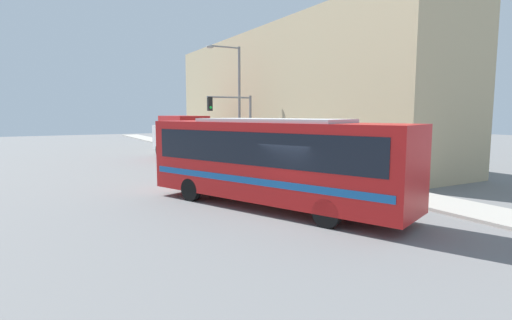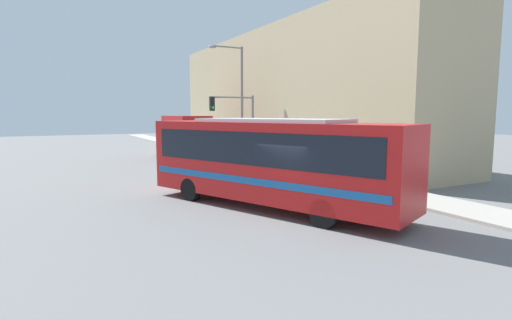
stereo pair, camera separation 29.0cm
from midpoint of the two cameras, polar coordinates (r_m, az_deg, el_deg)
name	(u,v)px [view 2 (the right image)]	position (r m, az deg, el deg)	size (l,w,h in m)	color
ground_plane	(296,215)	(14.07, 6.35, -7.86)	(120.00, 120.00, 0.00)	slate
sidewalk	(220,154)	(34.15, -4.88, 0.84)	(2.41, 70.00, 0.12)	#A8A399
building_facade	(288,96)	(32.45, 4.82, 9.09)	(6.00, 29.99, 9.80)	tan
city_bus	(271,157)	(14.76, 2.65, 0.39)	(6.23, 10.63, 3.33)	red
delivery_truck	(182,135)	(32.20, -10.21, 3.50)	(2.27, 7.74, 3.34)	#B21919
fire_hydrant	(313,170)	(21.65, 8.54, -1.37)	(0.27, 0.37, 0.79)	red
traffic_light_pole	(237,116)	(27.09, -2.43, 6.26)	(3.28, 0.35, 4.61)	slate
parking_meter	(298,159)	(22.77, 6.35, 0.10)	(0.14, 0.14, 1.18)	slate
street_lamp	(238,94)	(29.23, -2.29, 9.38)	(2.63, 0.28, 8.14)	slate
pedestrian_near_corner	(246,147)	(29.89, -1.18, 1.92)	(0.34, 0.34, 1.79)	#23283D
pedestrian_mid_block	(344,162)	(20.93, 12.90, -0.23)	(0.34, 0.34, 1.83)	#47382D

